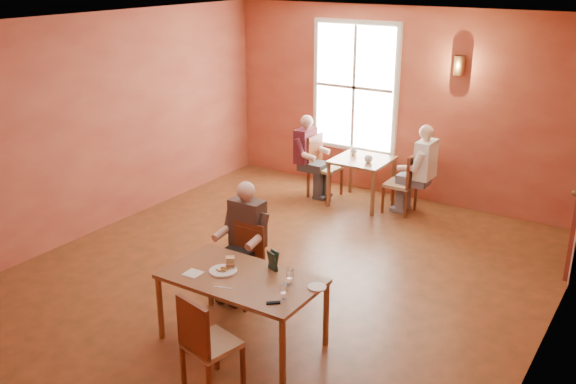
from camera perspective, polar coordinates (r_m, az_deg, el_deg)
The scene contains 28 objects.
ground at distance 7.86m, azimuth -0.79°, elevation -7.64°, with size 6.00×7.00×0.01m, color brown.
wall_back at distance 10.30m, azimuth 10.02°, elevation 7.65°, with size 6.00×0.04×3.00m, color brown.
wall_front at distance 4.96m, azimuth -23.85°, elevation -7.41°, with size 6.00×0.04×3.00m, color brown.
wall_left at distance 9.23m, azimuth -16.69°, elevation 5.70°, with size 0.04×7.00×3.00m, color brown.
wall_right at distance 6.25m, azimuth 22.80°, elevation -1.69°, with size 0.04×7.00×3.00m, color brown.
ceiling at distance 6.99m, azimuth -0.91°, elevation 14.71°, with size 6.00×7.00×0.04m, color white.
window at distance 10.54m, azimuth 5.93°, elevation 9.24°, with size 1.36×0.10×1.96m, color white.
wall_sconce at distance 9.78m, azimuth 14.97°, elevation 10.82°, with size 0.16×0.16×0.28m, color brown.
main_table at distance 6.50m, azimuth -4.08°, elevation -10.37°, with size 1.55×0.87×0.73m, color brown, non-canonical shape.
chair_diner_main at distance 7.18m, azimuth -4.24°, elevation -6.52°, with size 0.39×0.39×0.89m, color #402213, non-canonical shape.
diner_main at distance 7.07m, azimuth -4.42°, elevation -5.14°, with size 0.52×0.52×1.29m, color black, non-canonical shape.
chair_empty at distance 5.83m, azimuth -6.79°, elevation -13.10°, with size 0.42×0.42×0.94m, color #52341C, non-canonical shape.
plate_food at distance 6.43m, azimuth -5.79°, elevation -6.92°, with size 0.28×0.28×0.04m, color silver.
sandwich at distance 6.48m, azimuth -5.15°, elevation -6.35°, with size 0.09×0.08×0.11m, color tan.
goblet_a at distance 6.12m, azimuth 0.17°, elevation -7.54°, with size 0.07×0.07×0.18m, color white, non-canonical shape.
goblet_b at distance 5.88m, azimuth -0.40°, elevation -8.81°, with size 0.07×0.07×0.17m, color white, non-canonical shape.
menu_stand at distance 6.40m, azimuth -1.35°, elevation -6.11°, with size 0.12×0.06×0.20m, color #1C2F21.
knife at distance 6.14m, azimuth -5.80°, elevation -8.46°, with size 0.18×0.01×0.00m, color #B7B6C5.
napkin at distance 6.44m, azimuth -8.44°, elevation -7.17°, with size 0.17×0.17×0.01m, color white.
side_plate at distance 6.12m, azimuth 2.58°, elevation -8.44°, with size 0.18×0.18×0.01m, color white.
sunglasses at distance 5.85m, azimuth -1.33°, elevation -9.81°, with size 0.13×0.04×0.02m, color black.
second_table at distance 10.11m, azimuth 6.53°, elevation 0.94°, with size 0.84×0.84×0.74m, color brown, non-canonical shape.
chair_diner_white at distance 9.83m, azimuth 9.95°, elevation 0.82°, with size 0.41×0.41×0.94m, color brown, non-canonical shape.
diner_white at distance 9.76m, azimuth 10.18°, elevation 1.90°, with size 0.54×0.54×1.34m, color white, non-canonical shape.
chair_diner_maroon at distance 10.36m, azimuth 3.33°, elevation 2.25°, with size 0.44×0.44×1.00m, color brown, non-canonical shape.
diner_maroon at distance 10.33m, azimuth 3.21°, elevation 3.03°, with size 0.51×0.51×1.28m, color maroon, non-canonical shape.
cup_a at distance 9.82m, azimuth 7.17°, elevation 2.90°, with size 0.12×0.12×0.10m, color white.
cup_b at distance 10.17m, azimuth 5.87°, elevation 3.55°, with size 0.11×0.11×0.10m, color silver.
Camera 1 is at (3.84, -5.81, 3.64)m, focal length 40.00 mm.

